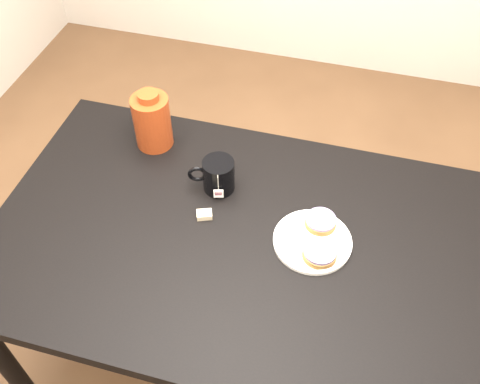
# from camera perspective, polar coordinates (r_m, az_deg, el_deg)

# --- Properties ---
(ground_plane) EXTENTS (4.00, 4.00, 0.00)m
(ground_plane) POSITION_cam_1_polar(r_m,az_deg,el_deg) (2.19, -0.63, -16.51)
(ground_plane) COLOR brown
(table) EXTENTS (1.40, 0.90, 0.75)m
(table) POSITION_cam_1_polar(r_m,az_deg,el_deg) (1.61, -0.82, -6.41)
(table) COLOR black
(table) RESTS_ON ground_plane
(plate) EXTENTS (0.22, 0.22, 0.02)m
(plate) POSITION_cam_1_polar(r_m,az_deg,el_deg) (1.53, 7.73, -5.17)
(plate) COLOR white
(plate) RESTS_ON table
(bagel_back) EXTENTS (0.11, 0.11, 0.03)m
(bagel_back) POSITION_cam_1_polar(r_m,az_deg,el_deg) (1.55, 8.60, -3.12)
(bagel_back) COLOR brown
(bagel_back) RESTS_ON plate
(bagel_front) EXTENTS (0.13, 0.13, 0.03)m
(bagel_front) POSITION_cam_1_polar(r_m,az_deg,el_deg) (1.49, 8.50, -6.45)
(bagel_front) COLOR brown
(bagel_front) RESTS_ON plate
(mug) EXTENTS (0.15, 0.12, 0.11)m
(mug) POSITION_cam_1_polar(r_m,az_deg,el_deg) (1.62, -2.38, 1.81)
(mug) COLOR black
(mug) RESTS_ON table
(teabag_pouch) EXTENTS (0.05, 0.05, 0.02)m
(teabag_pouch) POSITION_cam_1_polar(r_m,az_deg,el_deg) (1.58, -3.82, -2.42)
(teabag_pouch) COLOR #C6B793
(teabag_pouch) RESTS_ON table
(bagel_package) EXTENTS (0.14, 0.14, 0.21)m
(bagel_package) POSITION_cam_1_polar(r_m,az_deg,el_deg) (1.76, -9.36, 7.50)
(bagel_package) COLOR #631E0D
(bagel_package) RESTS_ON table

